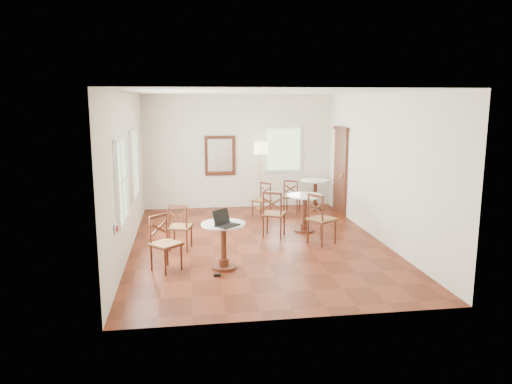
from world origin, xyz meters
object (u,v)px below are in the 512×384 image
Objects in this scene: chair_back_a at (292,196)px; chair_mid_a at (274,214)px; cafe_table_back at (315,191)px; chair_near_a at (180,227)px; chair_mid_b at (321,219)px; water_glass at (219,218)px; power_adapter at (217,275)px; cafe_table_near at (224,240)px; cafe_table_mid at (305,209)px; chair_back_b at (262,200)px; navy_mug at (218,220)px; floor_lamp at (261,153)px; chair_near_b at (165,243)px; laptop at (225,222)px; mouse at (225,220)px.

chair_mid_a is at bearing 92.17° from chair_back_a.
chair_near_a is at bearing -138.73° from cafe_table_back.
chair_mid_b is 8.93× the size of water_glass.
cafe_table_near is at bearing 69.52° from power_adapter.
chair_back_a is at bearing 62.34° from cafe_table_near.
cafe_table_mid is 0.90× the size of chair_near_a.
chair_back_b is 7.00× the size of navy_mug.
power_adapter is (-2.10, -2.55, -0.48)m from cafe_table_mid.
power_adapter is (-1.49, -4.92, -1.48)m from floor_lamp.
chair_near_b is 5.14m from floor_lamp.
water_glass is 0.99m from power_adapter.
water_glass is (-1.26, -1.71, 0.36)m from chair_mid_a.
cafe_table_near is 0.99m from chair_near_b.
cafe_table_back is at bearing -10.38° from floor_lamp.
cafe_table_mid is 2.95m from navy_mug.
chair_mid_a is (1.95, 0.65, 0.04)m from chair_near_a.
laptop reaches higher than chair_back_b.
chair_back_a is at bearing 8.42° from chair_near_b.
chair_mid_b is 2.65m from chair_back_b.
chair_near_b is at bearing -151.27° from mouse.
cafe_table_near is 6.96× the size of water_glass.
power_adapter is at bearing -84.53° from mouse.
chair_mid_a is 2.16m from water_glass.
laptop is 4.12× the size of power_adapter.
chair_near_b is at bearing 176.02° from cafe_table_near.
chair_back_b is at bearing -159.78° from cafe_table_back.
navy_mug is (-2.13, -1.13, 0.34)m from chair_mid_b.
chair_mid_b reaches higher than power_adapter.
laptop is at bearing -66.67° from navy_mug.
chair_mid_b is (0.09, -0.97, 0.01)m from cafe_table_mid.
laptop reaches higher than water_glass.
mouse is at bearing -133.50° from cafe_table_mid.
chair_back_a reaches higher than power_adapter.
chair_back_a reaches higher than chair_back_b.
chair_mid_a is at bearing 54.11° from navy_mug.
chair_back_a is at bearing 62.95° from power_adapter.
chair_near_a is at bearing 151.00° from mouse.
mouse is (-2.01, -3.76, 0.38)m from chair_back_a.
chair_near_b is (-0.24, -1.13, 0.02)m from chair_near_a.
water_glass is (-0.07, 0.30, -0.01)m from laptop.
cafe_table_near is at bearing -66.92° from water_glass.
cafe_table_near is 6.72× the size of navy_mug.
cafe_table_back is 5.51m from power_adapter.
cafe_table_back is 4.66m from chair_near_a.
chair_mid_a is 2.23m from chair_back_a.
chair_mid_b is (0.84, -0.66, 0.02)m from chair_mid_a.
cafe_table_mid is 1.71m from chair_back_b.
chair_back_a is (2.05, 3.91, -0.06)m from cafe_table_near.
chair_near_b is 4.29m from chair_back_b.
chair_near_a is 0.89× the size of chair_mid_b.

